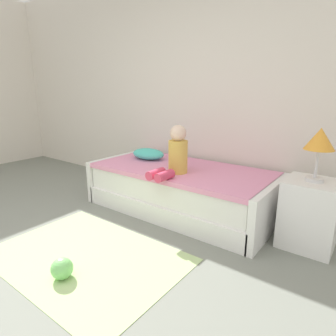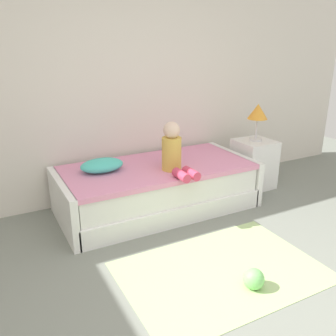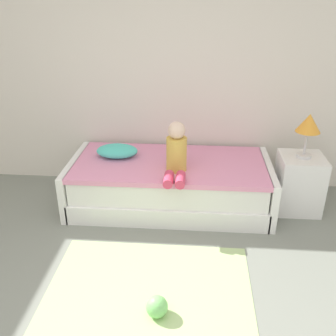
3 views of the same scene
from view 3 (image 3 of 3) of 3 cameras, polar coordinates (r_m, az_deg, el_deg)
name	(u,v)px [view 3 (image 3 of 3)]	position (r m, az deg, el deg)	size (l,w,h in m)	color
wall_rear	(142,58)	(4.30, -3.85, 16.05)	(7.20, 0.10, 2.90)	silver
bed	(170,184)	(4.08, 0.28, -2.35)	(2.11, 1.00, 0.50)	white
nightstand	(299,183)	(4.20, 19.00, -2.17)	(0.44, 0.44, 0.60)	white
table_lamp	(309,125)	(3.96, 20.30, 6.03)	(0.24, 0.24, 0.45)	silver
child_figure	(176,153)	(3.67, 1.24, 2.28)	(0.20, 0.51, 0.50)	gold
pillow	(117,151)	(4.11, -7.62, 2.55)	(0.44, 0.30, 0.13)	#4CCCBC
toy_ball	(157,307)	(2.90, -1.68, -20.02)	(0.16, 0.16, 0.16)	#7FD872
area_rug	(150,287)	(3.16, -2.76, -17.31)	(1.60, 1.10, 0.01)	#B2D189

